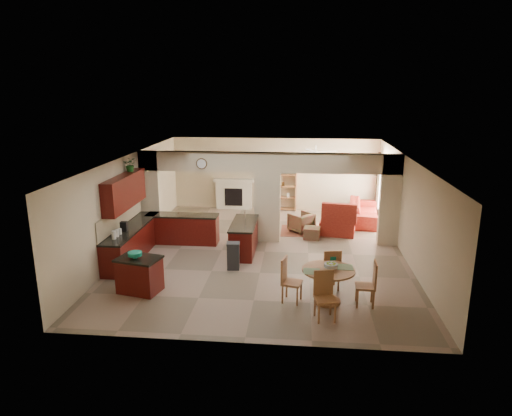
# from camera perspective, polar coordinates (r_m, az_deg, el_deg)

# --- Properties ---
(floor) EXTENTS (10.00, 10.00, 0.00)m
(floor) POSITION_cam_1_polar(r_m,az_deg,el_deg) (13.52, 1.09, -5.47)
(floor) COLOR gray
(floor) RESTS_ON ground
(ceiling) EXTENTS (10.00, 10.00, 0.00)m
(ceiling) POSITION_cam_1_polar(r_m,az_deg,el_deg) (12.82, 1.15, 6.35)
(ceiling) COLOR white
(ceiling) RESTS_ON wall_back
(wall_back) EXTENTS (8.00, 0.00, 8.00)m
(wall_back) POSITION_cam_1_polar(r_m,az_deg,el_deg) (17.97, 2.35, 4.27)
(wall_back) COLOR #C3B38F
(wall_back) RESTS_ON floor
(wall_front) EXTENTS (8.00, 0.00, 8.00)m
(wall_front) POSITION_cam_1_polar(r_m,az_deg,el_deg) (8.38, -1.55, -8.31)
(wall_front) COLOR #C3B38F
(wall_front) RESTS_ON floor
(wall_left) EXTENTS (0.00, 10.00, 10.00)m
(wall_left) POSITION_cam_1_polar(r_m,az_deg,el_deg) (13.98, -15.46, 0.67)
(wall_left) COLOR #C3B38F
(wall_left) RESTS_ON floor
(wall_right) EXTENTS (0.00, 10.00, 10.00)m
(wall_right) POSITION_cam_1_polar(r_m,az_deg,el_deg) (13.41, 18.41, -0.15)
(wall_right) COLOR #C3B38F
(wall_right) RESTS_ON floor
(partition_left_pier) EXTENTS (0.60, 0.25, 2.80)m
(partition_left_pier) POSITION_cam_1_polar(r_m,az_deg,el_deg) (14.79, -13.02, 1.59)
(partition_left_pier) COLOR #C3B38F
(partition_left_pier) RESTS_ON floor
(partition_center_pier) EXTENTS (0.80, 0.25, 2.20)m
(partition_center_pier) POSITION_cam_1_polar(r_m,az_deg,el_deg) (14.14, 1.42, 0.12)
(partition_center_pier) COLOR #C3B38F
(partition_center_pier) RESTS_ON floor
(partition_right_pier) EXTENTS (0.60, 0.25, 2.80)m
(partition_right_pier) POSITION_cam_1_polar(r_m,az_deg,el_deg) (14.30, 16.39, 0.92)
(partition_right_pier) COLOR #C3B38F
(partition_right_pier) RESTS_ON floor
(partition_header) EXTENTS (8.00, 0.25, 0.60)m
(partition_header) POSITION_cam_1_polar(r_m,az_deg,el_deg) (13.85, 1.46, 5.73)
(partition_header) COLOR #C3B38F
(partition_header) RESTS_ON partition_center_pier
(kitchen_counter) EXTENTS (2.52, 3.29, 1.48)m
(kitchen_counter) POSITION_cam_1_polar(r_m,az_deg,el_deg) (13.76, -12.67, -3.43)
(kitchen_counter) COLOR #3C0807
(kitchen_counter) RESTS_ON floor
(upper_cabinets) EXTENTS (0.35, 2.40, 0.90)m
(upper_cabinets) POSITION_cam_1_polar(r_m,az_deg,el_deg) (13.07, -16.11, 2.00)
(upper_cabinets) COLOR #3C0807
(upper_cabinets) RESTS_ON wall_left
(peninsula) EXTENTS (0.70, 1.85, 0.91)m
(peninsula) POSITION_cam_1_polar(r_m,az_deg,el_deg) (13.32, -1.52, -3.71)
(peninsula) COLOR #3C0807
(peninsula) RESTS_ON floor
(wall_clock) EXTENTS (0.34, 0.03, 0.34)m
(wall_clock) POSITION_cam_1_polar(r_m,az_deg,el_deg) (14.00, -6.82, 5.52)
(wall_clock) COLOR #52391B
(wall_clock) RESTS_ON partition_header
(rug) EXTENTS (1.60, 1.30, 0.01)m
(rug) POSITION_cam_1_polar(r_m,az_deg,el_deg) (15.47, 6.13, -2.88)
(rug) COLOR brown
(rug) RESTS_ON floor
(fireplace) EXTENTS (1.60, 0.35, 1.20)m
(fireplace) POSITION_cam_1_polar(r_m,az_deg,el_deg) (18.13, -2.76, 1.82)
(fireplace) COLOR beige
(fireplace) RESTS_ON floor
(shelving_unit) EXTENTS (1.00, 0.32, 1.80)m
(shelving_unit) POSITION_cam_1_polar(r_m,az_deg,el_deg) (17.88, 3.42, 2.57)
(shelving_unit) COLOR #9D6936
(shelving_unit) RESTS_ON floor
(window_a) EXTENTS (0.02, 0.90, 1.90)m
(window_a) POSITION_cam_1_polar(r_m,az_deg,el_deg) (15.64, 16.45, 1.32)
(window_a) COLOR white
(window_a) RESTS_ON wall_right
(window_b) EXTENTS (0.02, 0.90, 1.90)m
(window_b) POSITION_cam_1_polar(r_m,az_deg,el_deg) (17.27, 15.43, 2.63)
(window_b) COLOR white
(window_b) RESTS_ON wall_right
(glazed_door) EXTENTS (0.02, 0.70, 2.10)m
(glazed_door) POSITION_cam_1_polar(r_m,az_deg,el_deg) (16.49, 15.88, 1.50)
(glazed_door) COLOR white
(glazed_door) RESTS_ON wall_right
(drape_a_left) EXTENTS (0.10, 0.28, 2.30)m
(drape_a_left) POSITION_cam_1_polar(r_m,az_deg,el_deg) (15.06, 16.71, 0.79)
(drape_a_left) COLOR #3F1C19
(drape_a_left) RESTS_ON wall_right
(drape_a_right) EXTENTS (0.10, 0.28, 2.30)m
(drape_a_right) POSITION_cam_1_polar(r_m,az_deg,el_deg) (16.21, 15.93, 1.82)
(drape_a_right) COLOR #3F1C19
(drape_a_right) RESTS_ON wall_right
(drape_b_left) EXTENTS (0.10, 0.28, 2.30)m
(drape_b_left) POSITION_cam_1_polar(r_m,az_deg,el_deg) (16.69, 15.63, 2.20)
(drape_b_left) COLOR #3F1C19
(drape_b_left) RESTS_ON wall_right
(drape_b_right) EXTENTS (0.10, 0.28, 2.30)m
(drape_b_right) POSITION_cam_1_polar(r_m,az_deg,el_deg) (17.84, 14.99, 3.04)
(drape_b_right) COLOR #3F1C19
(drape_b_right) RESTS_ON wall_right
(ceiling_fan) EXTENTS (1.00, 1.00, 0.10)m
(ceiling_fan) POSITION_cam_1_polar(r_m,az_deg,el_deg) (15.80, 7.46, 6.96)
(ceiling_fan) COLOR white
(ceiling_fan) RESTS_ON ceiling
(kitchen_island) EXTENTS (1.11, 0.90, 0.85)m
(kitchen_island) POSITION_cam_1_polar(r_m,az_deg,el_deg) (11.19, -14.35, -8.06)
(kitchen_island) COLOR #3C0807
(kitchen_island) RESTS_ON floor
(teal_bowl) EXTENTS (0.32, 0.32, 0.15)m
(teal_bowl) POSITION_cam_1_polar(r_m,az_deg,el_deg) (11.00, -14.88, -5.72)
(teal_bowl) COLOR #14896D
(teal_bowl) RESTS_ON kitchen_island
(trash_can) EXTENTS (0.34, 0.29, 0.68)m
(trash_can) POSITION_cam_1_polar(r_m,az_deg,el_deg) (12.18, -2.85, -6.12)
(trash_can) COLOR #29292B
(trash_can) RESTS_ON floor
(dining_table) EXTENTS (1.17, 1.17, 0.80)m
(dining_table) POSITION_cam_1_polar(r_m,az_deg,el_deg) (10.40, 8.99, -8.97)
(dining_table) COLOR #9D6936
(dining_table) RESTS_ON floor
(fruit_bowl) EXTENTS (0.30, 0.30, 0.16)m
(fruit_bowl) POSITION_cam_1_polar(r_m,az_deg,el_deg) (10.25, 9.35, -7.19)
(fruit_bowl) COLOR #90BC28
(fruit_bowl) RESTS_ON dining_table
(sofa) EXTENTS (2.62, 1.27, 0.74)m
(sofa) POSITION_cam_1_polar(r_m,az_deg,el_deg) (16.87, 13.28, -0.42)
(sofa) COLOR maroon
(sofa) RESTS_ON floor
(chaise) EXTENTS (1.25, 1.08, 0.45)m
(chaise) POSITION_cam_1_polar(r_m,az_deg,el_deg) (15.31, 10.14, -2.37)
(chaise) COLOR maroon
(chaise) RESTS_ON floor
(armchair) EXTENTS (0.98, 0.98, 0.64)m
(armchair) POSITION_cam_1_polar(r_m,az_deg,el_deg) (15.34, 5.67, -1.80)
(armchair) COLOR maroon
(armchair) RESTS_ON floor
(ottoman) EXTENTS (0.56, 0.56, 0.37)m
(ottoman) POSITION_cam_1_polar(r_m,az_deg,el_deg) (14.72, 7.00, -3.12)
(ottoman) COLOR maroon
(ottoman) RESTS_ON floor
(plant) EXTENTS (0.41, 0.37, 0.40)m
(plant) POSITION_cam_1_polar(r_m,az_deg,el_deg) (13.48, -15.41, 5.25)
(plant) COLOR #184913
(plant) RESTS_ON upper_cabinets
(chair_north) EXTENTS (0.50, 0.50, 1.02)m
(chair_north) POSITION_cam_1_polar(r_m,az_deg,el_deg) (11.02, 9.36, -7.43)
(chair_north) COLOR #9D6936
(chair_north) RESTS_ON floor
(chair_east) EXTENTS (0.44, 0.44, 1.02)m
(chair_east) POSITION_cam_1_polar(r_m,az_deg,el_deg) (10.44, 14.01, -8.99)
(chair_east) COLOR #9D6936
(chair_east) RESTS_ON floor
(chair_south) EXTENTS (0.50, 0.50, 1.02)m
(chair_south) POSITION_cam_1_polar(r_m,az_deg,el_deg) (9.74, 8.55, -10.47)
(chair_south) COLOR #9D6936
(chair_south) RESTS_ON floor
(chair_west) EXTENTS (0.51, 0.51, 1.02)m
(chair_west) POSITION_cam_1_polar(r_m,az_deg,el_deg) (10.37, 4.07, -8.72)
(chair_west) COLOR #9D6936
(chair_west) RESTS_ON floor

